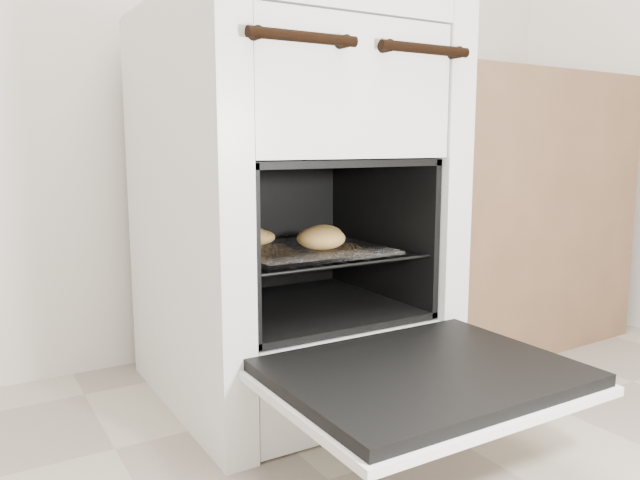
% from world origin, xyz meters
% --- Properties ---
extents(stove, '(0.65, 0.72, 0.99)m').
position_xyz_m(stove, '(0.15, 1.14, 0.48)').
color(stove, silver).
rests_on(stove, ground).
extents(oven_door, '(0.58, 0.45, 0.04)m').
position_xyz_m(oven_door, '(0.15, 0.60, 0.22)').
color(oven_door, black).
rests_on(oven_door, stove).
extents(oven_rack, '(0.47, 0.45, 0.01)m').
position_xyz_m(oven_rack, '(0.15, 1.07, 0.39)').
color(oven_rack, black).
rests_on(oven_rack, stove).
extents(foil_sheet, '(0.37, 0.32, 0.01)m').
position_xyz_m(foil_sheet, '(0.15, 1.05, 0.40)').
color(foil_sheet, white).
rests_on(foil_sheet, oven_rack).
extents(baked_rolls, '(0.30, 0.29, 0.06)m').
position_xyz_m(baked_rolls, '(0.14, 1.08, 0.43)').
color(baked_rolls, tan).
rests_on(baked_rolls, foil_sheet).
extents(counter, '(0.90, 0.62, 0.88)m').
position_xyz_m(counter, '(0.95, 1.25, 0.44)').
color(counter, brown).
rests_on(counter, ground).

